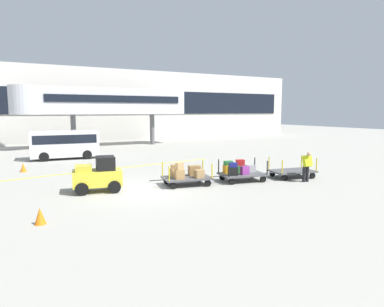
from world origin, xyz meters
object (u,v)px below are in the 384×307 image
(baggage_cart_tail, at_px, (292,171))
(baggage_handler, at_px, (307,165))
(baggage_cart_middle, at_px, (240,171))
(baggage_tug, at_px, (98,175))
(baggage_cart_lead, at_px, (186,175))
(shuttle_van, at_px, (65,143))
(safety_cone_far, at_px, (40,216))
(safety_cone_near, at_px, (23,167))

(baggage_cart_tail, height_order, baggage_handler, baggage_handler)
(baggage_cart_middle, relative_size, baggage_handler, 1.97)
(baggage_tug, distance_m, baggage_cart_tail, 10.17)
(baggage_cart_lead, height_order, baggage_cart_tail, baggage_cart_lead)
(baggage_cart_lead, distance_m, shuttle_van, 13.09)
(baggage_tug, height_order, baggage_cart_lead, baggage_tug)
(baggage_cart_middle, relative_size, safety_cone_far, 5.60)
(baggage_tug, distance_m, baggage_cart_middle, 7.05)
(baggage_cart_middle, bearing_deg, baggage_handler, -32.22)
(safety_cone_near, bearing_deg, baggage_cart_lead, -48.50)
(baggage_cart_lead, bearing_deg, safety_cone_far, -156.70)
(baggage_cart_middle, relative_size, baggage_cart_tail, 1.00)
(baggage_cart_lead, xyz_separation_m, safety_cone_near, (-6.88, 7.78, -0.25))
(shuttle_van, distance_m, safety_cone_near, 5.67)
(baggage_cart_tail, height_order, shuttle_van, shuttle_van)
(baggage_tug, relative_size, baggage_cart_middle, 0.73)
(baggage_cart_tail, bearing_deg, baggage_cart_middle, 169.06)
(baggage_cart_tail, distance_m, safety_cone_near, 15.55)
(baggage_cart_middle, xyz_separation_m, baggage_handler, (2.85, -1.80, 0.34))
(baggage_cart_lead, relative_size, safety_cone_near, 5.60)
(shuttle_van, bearing_deg, baggage_cart_middle, -62.50)
(baggage_cart_middle, bearing_deg, baggage_cart_tail, -10.94)
(baggage_cart_tail, distance_m, shuttle_van, 16.73)
(shuttle_van, height_order, safety_cone_far, shuttle_van)
(baggage_handler, bearing_deg, safety_cone_far, -177.02)
(baggage_handler, distance_m, shuttle_van, 17.59)
(baggage_cart_tail, xyz_separation_m, safety_cone_near, (-12.80, 8.83, -0.07))
(baggage_cart_middle, bearing_deg, baggage_tug, 170.67)
(baggage_cart_middle, xyz_separation_m, safety_cone_near, (-9.75, 8.24, -0.25))
(baggage_cart_tail, bearing_deg, safety_cone_near, 145.41)
(baggage_handler, bearing_deg, baggage_cart_middle, 147.78)
(baggage_cart_middle, distance_m, shuttle_van, 14.62)
(safety_cone_near, bearing_deg, baggage_handler, -38.54)
(baggage_cart_lead, bearing_deg, baggage_cart_middle, -9.14)
(baggage_cart_lead, bearing_deg, safety_cone_near, 131.50)
(baggage_handler, xyz_separation_m, safety_cone_far, (-12.47, -0.65, -0.59))
(baggage_tug, height_order, baggage_cart_tail, baggage_tug)
(safety_cone_near, xyz_separation_m, safety_cone_far, (0.13, -10.69, 0.00))
(baggage_cart_tail, bearing_deg, baggage_tug, 170.18)
(safety_cone_near, bearing_deg, baggage_tug, -68.51)
(baggage_tug, xyz_separation_m, baggage_handler, (9.80, -2.94, 0.11))
(baggage_cart_tail, relative_size, safety_cone_near, 5.60)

